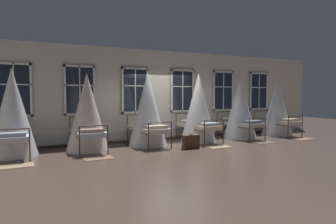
{
  "coord_description": "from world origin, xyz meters",
  "views": [
    {
      "loc": [
        -5.05,
        -9.53,
        1.76
      ],
      "look_at": [
        -0.19,
        0.11,
        1.12
      ],
      "focal_mm": 32.81,
      "sensor_mm": 36.0,
      "label": 1
    }
  ],
  "objects": [
    {
      "name": "cot_fourth",
      "position": [
        1.04,
        0.07,
        1.22
      ],
      "size": [
        1.32,
        1.98,
        2.53
      ],
      "rotation": [
        0.0,
        0.0,
        1.6
      ],
      "color": "#4C3323",
      "rests_on": "ground"
    },
    {
      "name": "cot_third",
      "position": [
        -0.98,
        0.08,
        1.21
      ],
      "size": [
        1.32,
        1.97,
        2.49
      ],
      "rotation": [
        0.0,
        0.0,
        1.58
      ],
      "color": "#4C3323",
      "rests_on": "ground"
    },
    {
      "name": "ground",
      "position": [
        0.0,
        0.0,
        0.0
      ],
      "size": [
        29.73,
        29.73,
        0.0
      ],
      "primitive_type": "plane",
      "color": "#4C3D33"
    },
    {
      "name": "cot_first",
      "position": [
        -5.09,
        0.13,
        1.21
      ],
      "size": [
        1.32,
        1.98,
        2.5
      ],
      "rotation": [
        0.0,
        0.0,
        1.55
      ],
      "color": "#4C3323",
      "rests_on": "ground"
    },
    {
      "name": "rug_fifth",
      "position": [
        3.02,
        -1.24,
        0.01
      ],
      "size": [
        0.83,
        0.6,
        0.01
      ],
      "primitive_type": "cube",
      "rotation": [
        0.0,
        0.0,
        -0.05
      ],
      "color": "brown",
      "rests_on": "ground"
    },
    {
      "name": "cot_fifth",
      "position": [
        3.02,
        0.09,
        1.17
      ],
      "size": [
        1.32,
        1.98,
        2.42
      ],
      "rotation": [
        0.0,
        0.0,
        1.59
      ],
      "color": "#4C3323",
      "rests_on": "ground"
    },
    {
      "name": "cot_sixth",
      "position": [
        5.03,
        0.08,
        1.14
      ],
      "size": [
        1.32,
        1.96,
        2.35
      ],
      "rotation": [
        0.0,
        0.0,
        1.57
      ],
      "color": "#4C3323",
      "rests_on": "ground"
    },
    {
      "name": "rug_first",
      "position": [
        -5.04,
        -1.24,
        0.01
      ],
      "size": [
        0.8,
        0.57,
        0.01
      ],
      "primitive_type": "cube",
      "rotation": [
        0.0,
        0.0,
        0.01
      ],
      "color": "#8E7A5B",
      "rests_on": "ground"
    },
    {
      "name": "window_bank",
      "position": [
        0.0,
        1.19,
        1.03
      ],
      "size": [
        11.13,
        0.1,
        2.67
      ],
      "color": "black",
      "rests_on": "ground"
    },
    {
      "name": "rug_second",
      "position": [
        -3.02,
        -1.24,
        0.01
      ],
      "size": [
        0.83,
        0.6,
        0.01
      ],
      "primitive_type": "cube",
      "rotation": [
        0.0,
        0.0,
        0.05
      ],
      "color": "brown",
      "rests_on": "ground"
    },
    {
      "name": "cot_second",
      "position": [
        -3.02,
        0.07,
        1.17
      ],
      "size": [
        1.32,
        1.99,
        2.41
      ],
      "rotation": [
        0.0,
        0.0,
        1.54
      ],
      "color": "#4C3323",
      "rests_on": "ground"
    },
    {
      "name": "suitcase_dark",
      "position": [
        0.02,
        -1.09,
        0.22
      ],
      "size": [
        0.56,
        0.22,
        0.47
      ],
      "rotation": [
        0.0,
        0.0,
        -0.01
      ],
      "color": "#472D1E",
      "rests_on": "ground"
    },
    {
      "name": "rug_fourth",
      "position": [
        1.01,
        -1.24,
        0.01
      ],
      "size": [
        0.8,
        0.56,
        0.01
      ],
      "primitive_type": "cube",
      "rotation": [
        0.0,
        0.0,
        0.0
      ],
      "color": "#8E7A5B",
      "rests_on": "ground"
    },
    {
      "name": "back_wall_with_windows",
      "position": [
        0.0,
        1.32,
        1.72
      ],
      "size": [
        15.87,
        0.1,
        3.43
      ],
      "primitive_type": "cube",
      "color": "beige",
      "rests_on": "ground"
    },
    {
      "name": "rug_sixth",
      "position": [
        5.04,
        -1.24,
        0.01
      ],
      "size": [
        0.82,
        0.59,
        0.01
      ],
      "primitive_type": "cube",
      "rotation": [
        0.0,
        0.0,
        0.03
      ],
      "color": "brown",
      "rests_on": "ground"
    }
  ]
}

